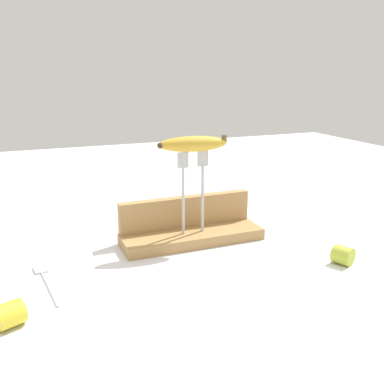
% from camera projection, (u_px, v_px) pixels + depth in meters
% --- Properties ---
extents(ground_plane, '(3.00, 3.00, 0.00)m').
position_uv_depth(ground_plane, '(192.00, 242.00, 1.09)').
color(ground_plane, silver).
extents(wooden_board, '(0.35, 0.11, 0.03)m').
position_uv_depth(wooden_board, '(192.00, 237.00, 1.08)').
color(wooden_board, '#A87F4C').
rests_on(wooden_board, ground).
extents(board_backstop, '(0.34, 0.03, 0.08)m').
position_uv_depth(board_backstop, '(186.00, 211.00, 1.11)').
color(board_backstop, '#A87F4C').
rests_on(board_backstop, wooden_board).
extents(fork_stand_center, '(0.08, 0.01, 0.20)m').
position_uv_depth(fork_stand_center, '(193.00, 185.00, 1.04)').
color(fork_stand_center, '#B2B2B7').
rests_on(fork_stand_center, wooden_board).
extents(banana_raised_center, '(0.17, 0.06, 0.04)m').
position_uv_depth(banana_raised_center, '(193.00, 144.00, 1.01)').
color(banana_raised_center, gold).
rests_on(banana_raised_center, fork_stand_center).
extents(fork_fallen_near, '(0.04, 0.19, 0.01)m').
position_uv_depth(fork_fallen_near, '(45.00, 279.00, 0.89)').
color(fork_fallen_near, '#B2B2B7').
rests_on(fork_fallen_near, ground).
extents(banana_chunk_near, '(0.05, 0.05, 0.04)m').
position_uv_depth(banana_chunk_near, '(342.00, 255.00, 0.96)').
color(banana_chunk_near, '#B2C138').
rests_on(banana_chunk_near, ground).
extents(banana_chunk_far, '(0.06, 0.06, 0.04)m').
position_uv_depth(banana_chunk_far, '(9.00, 315.00, 0.72)').
color(banana_chunk_far, yellow).
rests_on(banana_chunk_far, ground).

